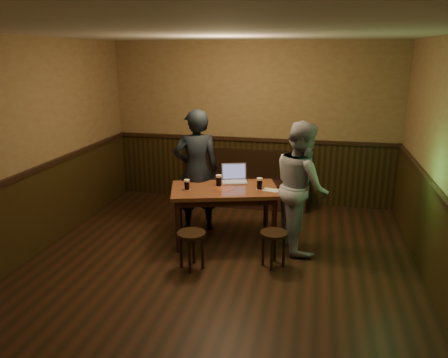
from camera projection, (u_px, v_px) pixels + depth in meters
name	position (u px, v px, depth m)	size (l,w,h in m)	color
room	(216.00, 178.00, 5.08)	(5.04, 6.04, 2.84)	black
bench	(244.00, 187.00, 7.72)	(2.20, 0.50, 0.95)	black
pub_table	(225.00, 195.00, 6.10)	(1.64, 1.22, 0.79)	brown
stool_left	(192.00, 240.00, 5.38)	(0.39, 0.39, 0.48)	black
stool_right	(274.00, 239.00, 5.43)	(0.36, 0.36, 0.46)	black
pint_left	(187.00, 185.00, 5.97)	(0.10, 0.10, 0.15)	maroon
pint_mid	(219.00, 181.00, 6.13)	(0.11, 0.11, 0.17)	maroon
pint_right	(260.00, 184.00, 6.00)	(0.10, 0.10, 0.16)	maroon
laptop	(234.00, 177.00, 6.36)	(0.43, 0.38, 0.26)	silver
menu	(271.00, 190.00, 5.98)	(0.22, 0.15, 0.00)	silver
person_suit	(196.00, 171.00, 6.45)	(0.67, 0.44, 1.83)	black
person_grey	(301.00, 186.00, 5.82)	(0.86, 0.67, 1.76)	gray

